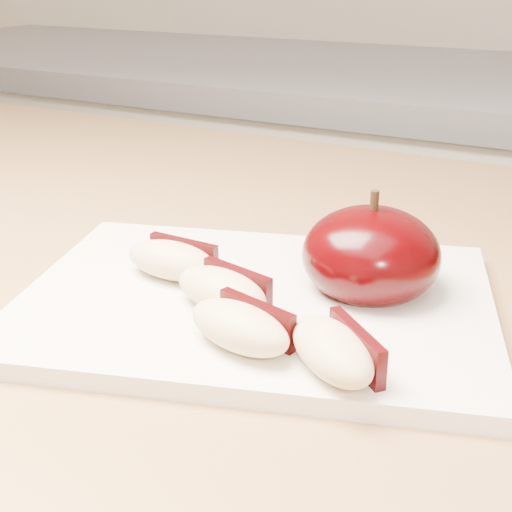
% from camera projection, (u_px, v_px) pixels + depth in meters
% --- Properties ---
extents(back_cabinet, '(2.40, 0.62, 0.94)m').
position_uv_depth(back_cabinet, '(429.00, 336.00, 1.28)').
color(back_cabinet, silver).
rests_on(back_cabinet, ground).
extents(cutting_board, '(0.33, 0.28, 0.01)m').
position_uv_depth(cutting_board, '(256.00, 302.00, 0.44)').
color(cutting_board, white).
rests_on(cutting_board, island_counter).
extents(apple_half, '(0.11, 0.11, 0.07)m').
position_uv_depth(apple_half, '(371.00, 255.00, 0.44)').
color(apple_half, black).
rests_on(apple_half, cutting_board).
extents(apple_wedge_a, '(0.07, 0.03, 0.02)m').
position_uv_depth(apple_wedge_a, '(173.00, 260.00, 0.45)').
color(apple_wedge_a, beige).
rests_on(apple_wedge_a, cutting_board).
extents(apple_wedge_b, '(0.07, 0.05, 0.02)m').
position_uv_depth(apple_wedge_b, '(223.00, 290.00, 0.41)').
color(apple_wedge_b, beige).
rests_on(apple_wedge_b, cutting_board).
extents(apple_wedge_c, '(0.07, 0.05, 0.02)m').
position_uv_depth(apple_wedge_c, '(241.00, 326.00, 0.37)').
color(apple_wedge_c, beige).
rests_on(apple_wedge_c, cutting_board).
extents(apple_wedge_d, '(0.07, 0.07, 0.02)m').
position_uv_depth(apple_wedge_d, '(335.00, 350.00, 0.35)').
color(apple_wedge_d, beige).
rests_on(apple_wedge_d, cutting_board).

